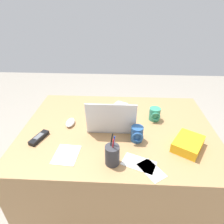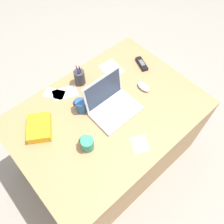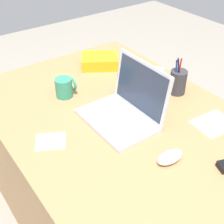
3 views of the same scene
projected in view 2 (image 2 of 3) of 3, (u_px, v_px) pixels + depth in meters
The scene contains 13 objects.
ground_plane at pixel (109, 154), 2.17m from camera, with size 6.00×6.00×0.00m, color gray.
desk at pixel (108, 137), 1.87m from camera, with size 1.28×0.92×0.72m, color #A87C4F.
laptop at pixel (112, 104), 1.54m from camera, with size 0.32×0.25×0.23m.
computer_mouse at pixel (144, 87), 1.66m from camera, with size 0.06×0.11×0.03m, color white.
coffee_mug_white at pixel (87, 143), 1.39m from camera, with size 0.08×0.09×0.09m.
coffee_mug_tall at pixel (81, 105), 1.53m from camera, with size 0.07×0.09×0.10m.
cordless_phone at pixel (142, 64), 1.79m from camera, with size 0.09×0.15×0.03m.
pen_holder at pixel (80, 77), 1.65m from camera, with size 0.08×0.08×0.18m.
snack_bag at pixel (39, 128), 1.46m from camera, with size 0.14×0.19×0.06m, color #F2AD19.
paper_note_near_laptop at pixel (54, 94), 1.65m from camera, with size 0.08×0.15×0.00m, color white.
paper_note_left at pixel (65, 93), 1.65m from camera, with size 0.18×0.10×0.00m, color white.
paper_note_right at pixel (140, 144), 1.43m from camera, with size 0.10×0.11×0.00m, color white.
paper_note_front at pixel (111, 69), 1.78m from camera, with size 0.13×0.16×0.00m, color white.
Camera 2 is at (-0.54, -0.65, 2.04)m, focal length 37.07 mm.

